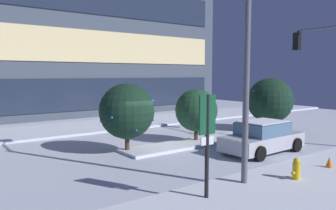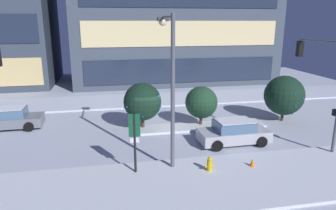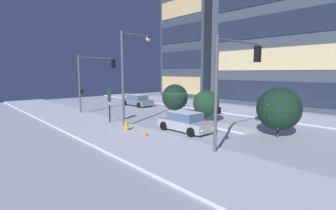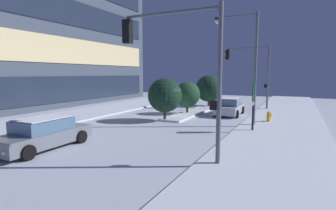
{
  "view_description": "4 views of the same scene",
  "coord_description": "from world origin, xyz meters",
  "px_view_note": "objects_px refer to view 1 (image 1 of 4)",
  "views": [
    {
      "loc": [
        -8.06,
        -13.27,
        3.68
      ],
      "look_at": [
        1.02,
        -0.98,
        2.24
      ],
      "focal_mm": 35.13,
      "sensor_mm": 36.0,
      "label": 1
    },
    {
      "loc": [
        -2.84,
        -20.49,
        7.25
      ],
      "look_at": [
        0.9,
        -1.5,
        2.07
      ],
      "focal_mm": 33.31,
      "sensor_mm": 36.0,
      "label": 2
    },
    {
      "loc": [
        17.75,
        -17.06,
        4.46
      ],
      "look_at": [
        -0.41,
        -0.97,
        1.29
      ],
      "focal_mm": 27.05,
      "sensor_mm": 36.0,
      "label": 3
    },
    {
      "loc": [
        -18.42,
        -8.91,
        3.59
      ],
      "look_at": [
        0.75,
        0.47,
        1.07
      ],
      "focal_mm": 28.28,
      "sensor_mm": 36.0,
      "label": 4
    }
  ],
  "objects_px": {
    "street_lamp_arched": "(229,35)",
    "decorated_tree_left_of_median": "(196,110)",
    "construction_cone": "(329,164)",
    "decorated_tree_median": "(127,111)",
    "fire_hydrant": "(296,171)",
    "decorated_tree_right_of_median": "(270,101)",
    "car_near": "(262,138)",
    "parking_info_sign": "(207,134)"
  },
  "relations": [
    {
      "from": "decorated_tree_right_of_median",
      "to": "decorated_tree_left_of_median",
      "type": "bearing_deg",
      "value": -179.86
    },
    {
      "from": "street_lamp_arched",
      "to": "decorated_tree_left_of_median",
      "type": "distance_m",
      "value": 7.2
    },
    {
      "from": "decorated_tree_left_of_median",
      "to": "decorated_tree_right_of_median",
      "type": "xyz_separation_m",
      "value": [
        6.41,
        0.02,
        0.21
      ]
    },
    {
      "from": "car_near",
      "to": "street_lamp_arched",
      "type": "height_order",
      "value": "street_lamp_arched"
    },
    {
      "from": "decorated_tree_median",
      "to": "decorated_tree_left_of_median",
      "type": "bearing_deg",
      "value": -2.31
    },
    {
      "from": "fire_hydrant",
      "to": "construction_cone",
      "type": "height_order",
      "value": "fire_hydrant"
    },
    {
      "from": "street_lamp_arched",
      "to": "decorated_tree_median",
      "type": "relative_size",
      "value": 2.34
    },
    {
      "from": "car_near",
      "to": "construction_cone",
      "type": "height_order",
      "value": "car_near"
    },
    {
      "from": "construction_cone",
      "to": "car_near",
      "type": "bearing_deg",
      "value": 83.31
    },
    {
      "from": "construction_cone",
      "to": "decorated_tree_left_of_median",
      "type": "bearing_deg",
      "value": 94.88
    },
    {
      "from": "decorated_tree_left_of_median",
      "to": "car_near",
      "type": "bearing_deg",
      "value": -74.42
    },
    {
      "from": "parking_info_sign",
      "to": "decorated_tree_median",
      "type": "xyz_separation_m",
      "value": [
        1.14,
        6.64,
        -0.03
      ]
    },
    {
      "from": "decorated_tree_right_of_median",
      "to": "street_lamp_arched",
      "type": "bearing_deg",
      "value": -150.84
    },
    {
      "from": "fire_hydrant",
      "to": "parking_info_sign",
      "type": "xyz_separation_m",
      "value": [
        -3.58,
        0.59,
        1.56
      ]
    },
    {
      "from": "street_lamp_arched",
      "to": "decorated_tree_median",
      "type": "height_order",
      "value": "street_lamp_arched"
    },
    {
      "from": "street_lamp_arched",
      "to": "decorated_tree_right_of_median",
      "type": "height_order",
      "value": "street_lamp_arched"
    },
    {
      "from": "decorated_tree_median",
      "to": "decorated_tree_left_of_median",
      "type": "height_order",
      "value": "decorated_tree_median"
    },
    {
      "from": "fire_hydrant",
      "to": "decorated_tree_right_of_median",
      "type": "height_order",
      "value": "decorated_tree_right_of_median"
    },
    {
      "from": "car_near",
      "to": "decorated_tree_left_of_median",
      "type": "xyz_separation_m",
      "value": [
        -1.0,
        3.58,
        1.04
      ]
    },
    {
      "from": "street_lamp_arched",
      "to": "construction_cone",
      "type": "xyz_separation_m",
      "value": [
        4.0,
        -1.54,
        -4.71
      ]
    },
    {
      "from": "decorated_tree_right_of_median",
      "to": "construction_cone",
      "type": "xyz_separation_m",
      "value": [
        -5.81,
        -7.01,
        -1.69
      ]
    },
    {
      "from": "parking_info_sign",
      "to": "decorated_tree_left_of_median",
      "type": "distance_m",
      "value": 8.36
    },
    {
      "from": "fire_hydrant",
      "to": "parking_info_sign",
      "type": "height_order",
      "value": "parking_info_sign"
    },
    {
      "from": "car_near",
      "to": "parking_info_sign",
      "type": "relative_size",
      "value": 1.42
    },
    {
      "from": "fire_hydrant",
      "to": "construction_cone",
      "type": "bearing_deg",
      "value": 1.6
    },
    {
      "from": "street_lamp_arched",
      "to": "decorated_tree_median",
      "type": "distance_m",
      "value": 6.43
    },
    {
      "from": "decorated_tree_left_of_median",
      "to": "construction_cone",
      "type": "bearing_deg",
      "value": -85.12
    },
    {
      "from": "construction_cone",
      "to": "decorated_tree_median",
      "type": "bearing_deg",
      "value": 123.54
    },
    {
      "from": "street_lamp_arched",
      "to": "fire_hydrant",
      "type": "bearing_deg",
      "value": -133.48
    },
    {
      "from": "parking_info_sign",
      "to": "construction_cone",
      "type": "relative_size",
      "value": 5.65
    },
    {
      "from": "decorated_tree_median",
      "to": "decorated_tree_left_of_median",
      "type": "xyz_separation_m",
      "value": [
        4.15,
        -0.17,
        -0.21
      ]
    },
    {
      "from": "street_lamp_arched",
      "to": "decorated_tree_right_of_median",
      "type": "bearing_deg",
      "value": -60.88
    },
    {
      "from": "car_near",
      "to": "parking_info_sign",
      "type": "height_order",
      "value": "parking_info_sign"
    },
    {
      "from": "fire_hydrant",
      "to": "decorated_tree_left_of_median",
      "type": "relative_size",
      "value": 0.3
    },
    {
      "from": "parking_info_sign",
      "to": "fire_hydrant",
      "type": "bearing_deg",
      "value": -94.82
    },
    {
      "from": "car_near",
      "to": "decorated_tree_left_of_median",
      "type": "relative_size",
      "value": 1.52
    },
    {
      "from": "fire_hydrant",
      "to": "construction_cone",
      "type": "distance_m",
      "value": 2.31
    },
    {
      "from": "construction_cone",
      "to": "parking_info_sign",
      "type": "bearing_deg",
      "value": 174.93
    },
    {
      "from": "car_near",
      "to": "parking_info_sign",
      "type": "distance_m",
      "value": 7.04
    },
    {
      "from": "fire_hydrant",
      "to": "decorated_tree_left_of_median",
      "type": "bearing_deg",
      "value": 76.39
    },
    {
      "from": "street_lamp_arched",
      "to": "fire_hydrant",
      "type": "relative_size",
      "value": 8.69
    },
    {
      "from": "car_near",
      "to": "decorated_tree_right_of_median",
      "type": "bearing_deg",
      "value": 32.21
    }
  ]
}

